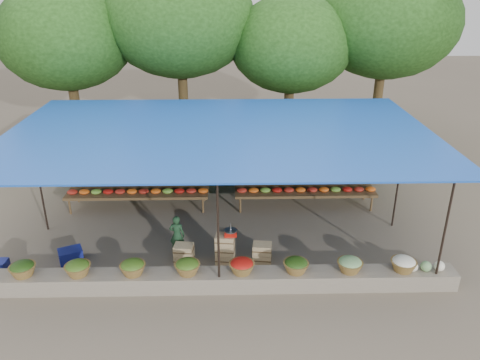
{
  "coord_description": "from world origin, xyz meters",
  "views": [
    {
      "loc": [
        0.27,
        -11.43,
        6.44
      ],
      "look_at": [
        0.53,
        0.2,
        1.35
      ],
      "focal_mm": 35.0,
      "sensor_mm": 36.0,
      "label": 1
    }
  ],
  "objects_px": {
    "crate_counter": "(224,252)",
    "weighing_scale": "(231,232)",
    "vendor_seated": "(177,235)",
    "blue_crate_back": "(71,255)"
  },
  "relations": [
    {
      "from": "weighing_scale",
      "to": "blue_crate_back",
      "type": "distance_m",
      "value": 3.98
    },
    {
      "from": "weighing_scale",
      "to": "blue_crate_back",
      "type": "bearing_deg",
      "value": 177.83
    },
    {
      "from": "crate_counter",
      "to": "weighing_scale",
      "type": "height_order",
      "value": "weighing_scale"
    },
    {
      "from": "crate_counter",
      "to": "vendor_seated",
      "type": "distance_m",
      "value": 1.26
    },
    {
      "from": "crate_counter",
      "to": "blue_crate_back",
      "type": "distance_m",
      "value": 3.76
    },
    {
      "from": "weighing_scale",
      "to": "blue_crate_back",
      "type": "relative_size",
      "value": 0.59
    },
    {
      "from": "vendor_seated",
      "to": "blue_crate_back",
      "type": "relative_size",
      "value": 1.93
    },
    {
      "from": "crate_counter",
      "to": "blue_crate_back",
      "type": "xyz_separation_m",
      "value": [
        -3.76,
        0.15,
        -0.15
      ]
    },
    {
      "from": "vendor_seated",
      "to": "crate_counter",
      "type": "bearing_deg",
      "value": 169.66
    },
    {
      "from": "crate_counter",
      "to": "blue_crate_back",
      "type": "relative_size",
      "value": 4.34
    }
  ]
}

